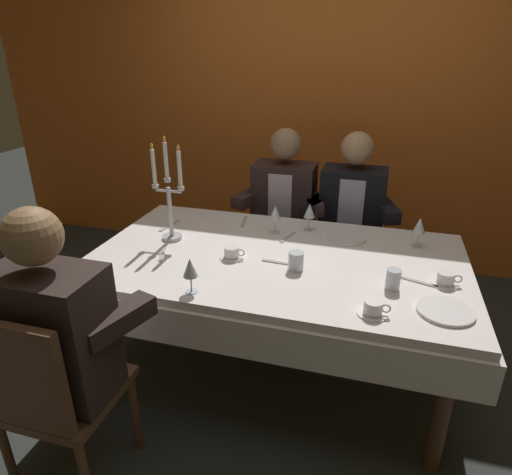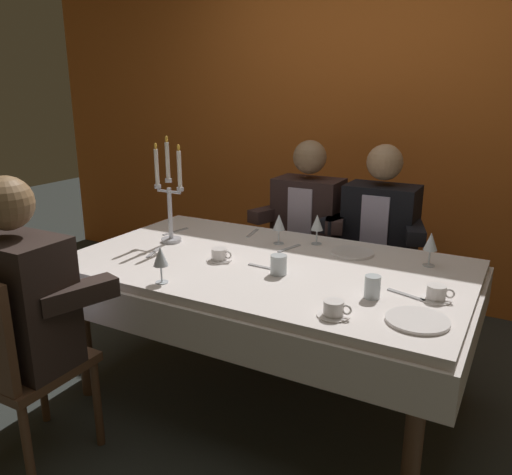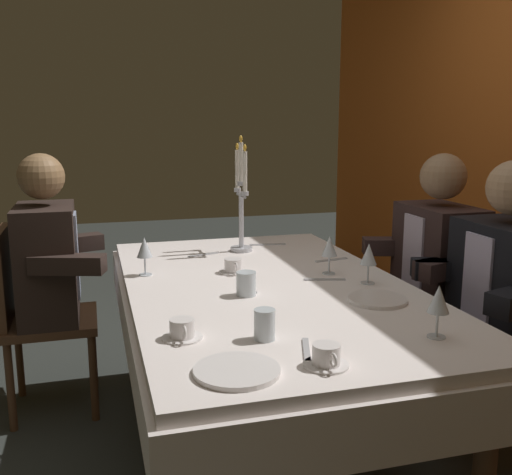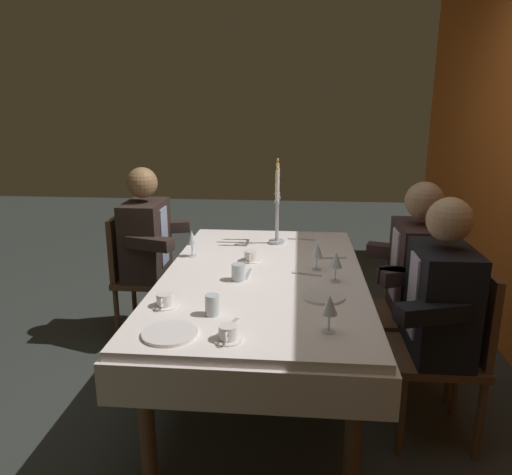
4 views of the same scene
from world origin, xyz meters
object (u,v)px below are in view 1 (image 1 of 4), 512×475
object	(u,v)px
wine_glass_0	(190,268)
candelabra	(169,199)
dining_table	(276,276)
seated_diner_0	(52,334)
wine_glass_1	(419,227)
seated_diner_1	(284,200)
dinner_plate_0	(346,238)
water_tumbler_0	(393,279)
coffee_cup_2	(232,253)
wine_glass_2	(309,211)
coffee_cup_0	(373,309)
seated_diner_2	(352,207)
dinner_plate_1	(446,311)
coffee_cup_1	(446,279)
wine_glass_3	(275,213)
water_tumbler_1	(296,261)

from	to	relation	value
wine_glass_0	candelabra	bearing A→B (deg)	123.90
dining_table	seated_diner_0	size ratio (longest dim) A/B	1.56
wine_glass_1	seated_diner_1	xyz separation A→B (m)	(-0.86, 0.56, -0.12)
dinner_plate_0	water_tumbler_0	world-z (taller)	water_tumbler_0
dining_table	dinner_plate_0	distance (m)	0.47
coffee_cup_2	wine_glass_2	bearing A→B (deg)	57.10
coffee_cup_0	coffee_cup_2	world-z (taller)	same
wine_glass_2	seated_diner_2	world-z (taller)	seated_diner_2
coffee_cup_2	seated_diner_1	distance (m)	0.98
dinner_plate_1	seated_diner_1	size ratio (longest dim) A/B	0.19
wine_glass_1	coffee_cup_0	distance (m)	0.77
dinner_plate_1	seated_diner_0	xyz separation A→B (m)	(-1.44, -0.56, -0.01)
coffee_cup_2	dining_table	bearing A→B (deg)	23.17
coffee_cup_1	seated_diner_1	distance (m)	1.37
wine_glass_3	seated_diner_2	size ratio (longest dim) A/B	0.13
dinner_plate_0	coffee_cup_1	xyz separation A→B (m)	(0.48, -0.40, 0.02)
dinner_plate_0	coffee_cup_1	distance (m)	0.62
wine_glass_1	seated_diner_2	distance (m)	0.70
candelabra	seated_diner_0	xyz separation A→B (m)	(-0.04, -0.93, -0.24)
wine_glass_3	coffee_cup_0	size ratio (longest dim) A/B	1.24
dining_table	coffee_cup_1	world-z (taller)	coffee_cup_1
dining_table	seated_diner_0	bearing A→B (deg)	-126.66
water_tumbler_1	candelabra	bearing A→B (deg)	167.01
dinner_plate_0	coffee_cup_0	distance (m)	0.76
seated_diner_2	water_tumbler_0	bearing A→B (deg)	-76.11
coffee_cup_2	seated_diner_1	xyz separation A→B (m)	(0.05, 0.98, -0.03)
dining_table	wine_glass_2	world-z (taller)	wine_glass_2
dinner_plate_0	dinner_plate_1	xyz separation A→B (m)	(0.46, -0.64, 0.00)
dinner_plate_0	dinner_plate_1	bearing A→B (deg)	-54.37
coffee_cup_2	coffee_cup_1	bearing A→B (deg)	0.58
seated_diner_1	seated_diner_0	bearing A→B (deg)	-105.72
water_tumbler_1	seated_diner_2	size ratio (longest dim) A/B	0.07
dinner_plate_0	coffee_cup_2	size ratio (longest dim) A/B	1.63
dinner_plate_1	seated_diner_2	size ratio (longest dim) A/B	0.19
water_tumbler_1	coffee_cup_0	world-z (taller)	water_tumbler_1
dinner_plate_0	water_tumbler_0	bearing A→B (deg)	-63.63
wine_glass_2	seated_diner_2	distance (m)	0.55
candelabra	coffee_cup_2	xyz separation A→B (m)	(0.40, -0.14, -0.21)
seated_diner_1	coffee_cup_1	bearing A→B (deg)	-45.00
candelabra	seated_diner_1	bearing A→B (deg)	61.51
dinner_plate_1	wine_glass_1	distance (m)	0.66
wine_glass_1	coffee_cup_1	size ratio (longest dim) A/B	1.24
wine_glass_3	coffee_cup_0	bearing A→B (deg)	-50.93
wine_glass_2	candelabra	bearing A→B (deg)	-154.33
dining_table	water_tumbler_0	xyz separation A→B (m)	(0.57, -0.18, 0.17)
candelabra	coffee_cup_0	size ratio (longest dim) A/B	4.35
wine_glass_3	coffee_cup_2	size ratio (longest dim) A/B	1.24
dinner_plate_1	coffee_cup_0	world-z (taller)	coffee_cup_0
dinner_plate_0	wine_glass_3	bearing A→B (deg)	-177.20
dinner_plate_0	wine_glass_0	distance (m)	0.99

